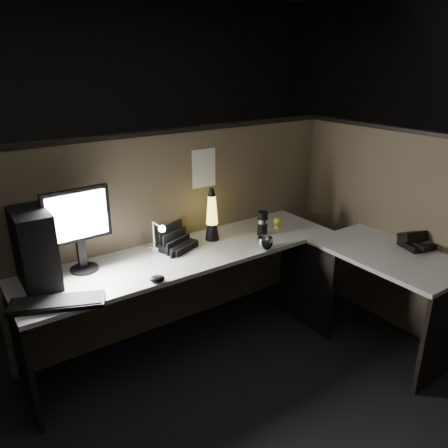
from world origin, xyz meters
TOP-DOWN VIEW (x-y plane):
  - floor at (0.00, 0.00)m, footprint 6.00×6.00m
  - room_shell at (0.00, 0.00)m, footprint 6.00×6.00m
  - partition_back at (0.00, 0.93)m, footprint 2.66×0.06m
  - partition_right at (1.33, 0.10)m, footprint 0.06×1.66m
  - desk at (0.18, 0.25)m, footprint 2.60×1.60m
  - pc_tower at (-1.10, 0.76)m, footprint 0.20×0.44m
  - monitor at (-0.82, 0.76)m, footprint 0.41×0.18m
  - keyboard at (-1.08, 0.41)m, footprint 0.53×0.35m
  - mouse at (-0.51, 0.34)m, footprint 0.11×0.10m
  - clip_lamp at (-0.33, 0.67)m, footprint 0.05×0.19m
  - organizer at (-0.18, 0.71)m, footprint 0.30×0.28m
  - lava_lamp at (0.12, 0.70)m, footprint 0.11×0.11m
  - travel_mug at (0.49, 0.56)m, footprint 0.08×0.08m
  - steel_mug at (0.33, 0.34)m, footprint 0.15×0.15m
  - figurine at (0.68, 0.61)m, footprint 0.06×0.06m
  - pinned_paper at (0.18, 0.90)m, footprint 0.20×0.00m
  - desk_phone at (1.24, -0.24)m, footprint 0.25×0.25m

SIDE VIEW (x-z plane):
  - floor at x=0.00m, z-range 0.00..0.00m
  - desk at x=0.18m, z-range 0.22..0.95m
  - keyboard at x=-1.08m, z-range 0.73..0.75m
  - mouse at x=-0.51m, z-range 0.73..0.77m
  - partition_back at x=0.00m, z-range 0.00..1.50m
  - partition_right at x=1.33m, z-range 0.00..1.50m
  - organizer at x=-0.18m, z-range 0.68..0.86m
  - steel_mug at x=0.33m, z-range 0.73..0.82m
  - desk_phone at x=1.24m, z-range 0.72..0.84m
  - figurine at x=0.68m, z-range 0.75..0.81m
  - travel_mug at x=0.49m, z-range 0.73..0.91m
  - clip_lamp at x=-0.33m, z-range 0.75..0.99m
  - lava_lamp at x=0.12m, z-range 0.70..1.09m
  - pc_tower at x=-1.10m, z-range 0.73..1.19m
  - monitor at x=-0.82m, z-range 0.78..1.32m
  - pinned_paper at x=0.18m, z-range 1.08..1.37m
  - room_shell at x=0.00m, z-range -1.38..4.62m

